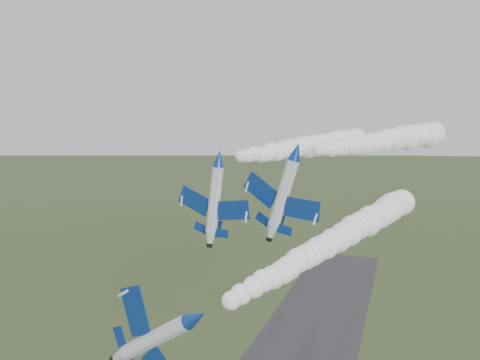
# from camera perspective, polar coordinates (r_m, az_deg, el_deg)

# --- Properties ---
(jet_lead) EXTENTS (5.97, 12.53, 8.95)m
(jet_lead) POSITION_cam_1_polar(r_m,az_deg,el_deg) (46.44, -4.73, -14.44)
(jet_lead) COLOR white
(smoke_trail_jet_lead) EXTENTS (19.59, 62.27, 4.77)m
(smoke_trail_jet_lead) POSITION_cam_1_polar(r_m,az_deg,el_deg) (75.84, 11.13, -5.73)
(smoke_trail_jet_lead) COLOR white
(jet_pair_left) EXTENTS (11.62, 13.72, 3.57)m
(jet_pair_left) POSITION_cam_1_polar(r_m,az_deg,el_deg) (72.89, -2.30, 2.35)
(jet_pair_left) COLOR white
(smoke_trail_jet_pair_left) EXTENTS (17.93, 55.33, 5.08)m
(smoke_trail_jet_pair_left) POSITION_cam_1_polar(r_m,az_deg,el_deg) (100.65, 7.55, 3.58)
(smoke_trail_jet_pair_left) COLOR white
(jet_pair_right) EXTENTS (11.43, 13.99, 4.63)m
(jet_pair_right) POSITION_cam_1_polar(r_m,az_deg,el_deg) (69.62, 6.00, 3.08)
(jet_pair_right) COLOR white
(smoke_trail_jet_pair_right) EXTENTS (22.71, 60.37, 5.17)m
(smoke_trail_jet_pair_right) POSITION_cam_1_polar(r_m,az_deg,el_deg) (101.13, 15.53, 4.10)
(smoke_trail_jet_pair_right) COLOR white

